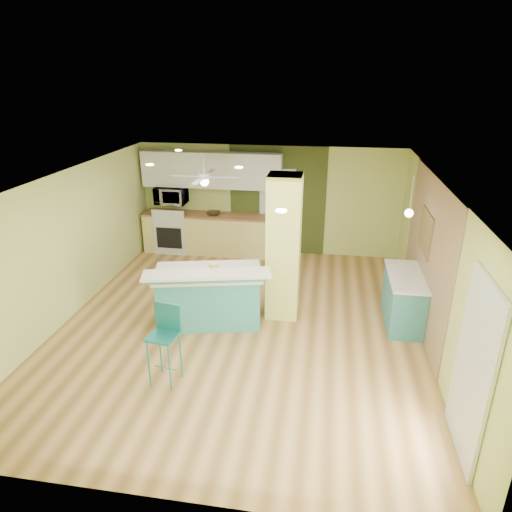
% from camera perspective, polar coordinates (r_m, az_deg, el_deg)
% --- Properties ---
extents(floor, '(6.00, 7.00, 0.01)m').
position_cam_1_polar(floor, '(7.88, -1.88, -8.55)').
color(floor, olive).
rests_on(floor, ground).
extents(ceiling, '(6.00, 7.00, 0.01)m').
position_cam_1_polar(ceiling, '(6.95, -2.13, 9.56)').
color(ceiling, white).
rests_on(ceiling, wall_back).
extents(wall_back, '(6.00, 0.01, 2.50)m').
position_cam_1_polar(wall_back, '(10.61, 1.64, 6.98)').
color(wall_back, '#C0CE6E').
rests_on(wall_back, floor).
extents(wall_front, '(6.00, 0.01, 2.50)m').
position_cam_1_polar(wall_front, '(4.39, -11.16, -17.31)').
color(wall_front, '#C0CE6E').
rests_on(wall_front, floor).
extents(wall_left, '(0.01, 7.00, 2.50)m').
position_cam_1_polar(wall_left, '(8.41, -22.54, 1.16)').
color(wall_left, '#C0CE6E').
rests_on(wall_left, floor).
extents(wall_right, '(0.01, 7.00, 2.50)m').
position_cam_1_polar(wall_right, '(7.40, 21.52, -1.45)').
color(wall_right, '#C0CE6E').
rests_on(wall_right, floor).
extents(wood_panel, '(0.02, 3.40, 2.50)m').
position_cam_1_polar(wood_panel, '(7.94, 20.58, 0.26)').
color(wood_panel, '#88694D').
rests_on(wood_panel, floor).
extents(olive_accent, '(2.20, 0.02, 2.50)m').
position_cam_1_polar(olive_accent, '(10.57, 2.71, 6.90)').
color(olive_accent, '#39441B').
rests_on(olive_accent, floor).
extents(interior_door, '(0.82, 0.05, 2.00)m').
position_cam_1_polar(interior_door, '(10.61, 2.67, 5.56)').
color(interior_door, silver).
rests_on(interior_door, floor).
extents(french_door, '(0.04, 1.08, 2.10)m').
position_cam_1_polar(french_door, '(5.51, 25.48, -12.81)').
color(french_door, silver).
rests_on(french_door, floor).
extents(column, '(0.55, 0.55, 2.50)m').
position_cam_1_polar(column, '(7.70, 3.47, 1.02)').
color(column, '#D5DA65').
rests_on(column, floor).
extents(kitchen_run, '(3.25, 0.63, 0.94)m').
position_cam_1_polar(kitchen_run, '(10.79, -5.49, 2.82)').
color(kitchen_run, '#E5D678').
rests_on(kitchen_run, floor).
extents(stove, '(0.76, 0.66, 1.08)m').
position_cam_1_polar(stove, '(11.06, -10.28, 2.97)').
color(stove, silver).
rests_on(stove, floor).
extents(upper_cabinets, '(3.20, 0.34, 0.80)m').
position_cam_1_polar(upper_cabinets, '(10.52, -5.62, 10.66)').
color(upper_cabinets, silver).
rests_on(upper_cabinets, wall_back).
extents(microwave, '(0.70, 0.48, 0.39)m').
position_cam_1_polar(microwave, '(10.82, -10.58, 7.45)').
color(microwave, white).
rests_on(microwave, wall_back).
extents(ceiling_fan, '(1.41, 1.41, 0.61)m').
position_cam_1_polar(ceiling_fan, '(9.19, -6.49, 9.80)').
color(ceiling_fan, silver).
rests_on(ceiling_fan, ceiling).
extents(pendant_lamp, '(0.14, 0.14, 0.69)m').
position_cam_1_polar(pendant_lamp, '(7.82, 18.58, 5.13)').
color(pendant_lamp, white).
rests_on(pendant_lamp, ceiling).
extents(wall_decor, '(0.03, 0.90, 0.70)m').
position_cam_1_polar(wall_decor, '(8.02, 20.46, 2.78)').
color(wall_decor, brown).
rests_on(wall_decor, wood_panel).
extents(peninsula, '(2.08, 1.46, 1.08)m').
position_cam_1_polar(peninsula, '(7.77, -5.91, -4.91)').
color(peninsula, teal).
rests_on(peninsula, floor).
extents(bar_stool, '(0.43, 0.43, 1.14)m').
position_cam_1_polar(bar_stool, '(6.34, -11.26, -9.19)').
color(bar_stool, teal).
rests_on(bar_stool, floor).
extents(side_counter, '(0.58, 1.36, 0.88)m').
position_cam_1_polar(side_counter, '(8.14, 17.92, -5.09)').
color(side_counter, teal).
rests_on(side_counter, floor).
extents(fruit_bowl, '(0.35, 0.35, 0.08)m').
position_cam_1_polar(fruit_bowl, '(10.58, -5.32, 5.32)').
color(fruit_bowl, '#392817').
rests_on(fruit_bowl, kitchen_run).
extents(canister, '(0.16, 0.16, 0.17)m').
position_cam_1_polar(canister, '(7.51, -5.29, -1.49)').
color(canister, gold).
rests_on(canister, peninsula).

